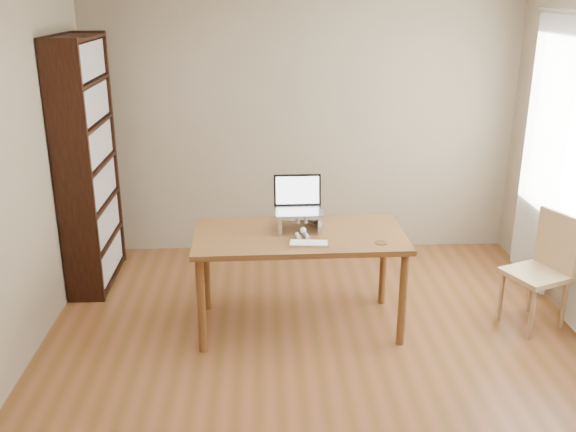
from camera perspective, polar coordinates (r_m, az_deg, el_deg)
The scene contains 10 objects.
room at distance 3.89m, azimuth 3.74°, elevation 2.65°, with size 4.04×4.54×2.64m.
bookshelf at distance 5.61m, azimuth -17.37°, elevation 4.39°, with size 0.30×0.90×2.10m.
curtains at distance 5.19m, azimuth 24.05°, elevation 3.78°, with size 0.03×1.90×2.25m.
desk at distance 4.70m, azimuth 1.01°, elevation -2.55°, with size 1.56×0.81×0.75m.
laptop_stand at distance 4.71m, azimuth 0.97°, elevation -0.27°, with size 0.32×0.25×0.13m.
laptop at distance 4.73m, azimuth 0.94°, elevation 1.25°, with size 0.36×0.30×0.25m.
keyboard at distance 4.46m, azimuth 1.86°, elevation -2.45°, with size 0.29×0.14×0.02m.
coaster at distance 4.53m, azimuth 8.29°, elevation -2.37°, with size 0.09×0.09×0.01m, color brown.
cat at distance 4.75m, azimuth 0.90°, elevation -0.38°, with size 0.24×0.48×0.15m.
chair at distance 5.15m, azimuth 21.89°, elevation -4.28°, with size 0.52×0.51×0.88m.
Camera 1 is at (-0.37, -3.69, 2.42)m, focal length 40.00 mm.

